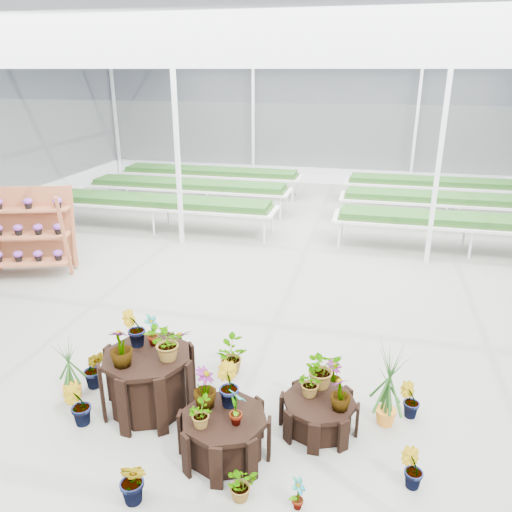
% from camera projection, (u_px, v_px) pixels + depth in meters
% --- Properties ---
extents(ground_plane, '(24.00, 24.00, 0.00)m').
position_uv_depth(ground_plane, '(262.00, 330.00, 8.54)').
color(ground_plane, gray).
rests_on(ground_plane, ground).
extents(greenhouse_shell, '(18.00, 24.00, 4.50)m').
position_uv_depth(greenhouse_shell, '(262.00, 203.00, 7.75)').
color(greenhouse_shell, white).
rests_on(greenhouse_shell, ground).
extents(steel_frame, '(18.00, 24.00, 4.50)m').
position_uv_depth(steel_frame, '(262.00, 203.00, 7.75)').
color(steel_frame, silver).
rests_on(steel_frame, ground).
extents(nursery_benches, '(16.00, 7.00, 0.84)m').
position_uv_depth(nursery_benches, '(314.00, 203.00, 14.95)').
color(nursery_benches, silver).
rests_on(nursery_benches, ground).
extents(plinth_tall, '(1.30, 1.30, 0.81)m').
position_uv_depth(plinth_tall, '(149.00, 381.00, 6.46)').
color(plinth_tall, black).
rests_on(plinth_tall, ground).
extents(plinth_mid, '(1.14, 1.14, 0.54)m').
position_uv_depth(plinth_mid, '(225.00, 435.00, 5.70)').
color(plinth_mid, black).
rests_on(plinth_mid, ground).
extents(plinth_low, '(0.94, 0.94, 0.42)m').
position_uv_depth(plinth_low, '(319.00, 414.00, 6.14)').
color(plinth_low, black).
rests_on(plinth_low, ground).
extents(shelf_rack, '(1.94, 1.42, 1.84)m').
position_uv_depth(shelf_rack, '(30.00, 233.00, 10.63)').
color(shelf_rack, brown).
rests_on(shelf_rack, ground).
extents(nursery_plants, '(4.76, 2.99, 1.33)m').
position_uv_depth(nursery_plants, '(226.00, 378.00, 6.27)').
color(nursery_plants, '#1E4517').
rests_on(nursery_plants, ground).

